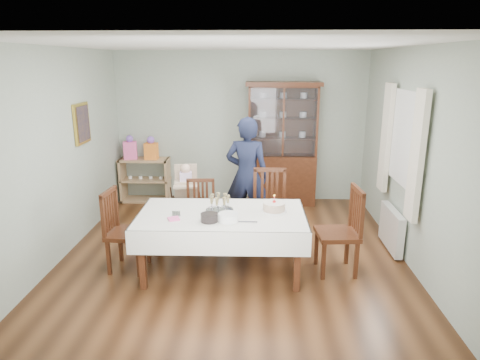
# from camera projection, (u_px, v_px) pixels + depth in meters

# --- Properties ---
(floor) EXTENTS (5.00, 5.00, 0.00)m
(floor) POSITION_uv_depth(u_px,v_px,m) (233.00, 256.00, 5.73)
(floor) COLOR #593319
(floor) RESTS_ON ground
(room_shell) EXTENTS (5.00, 5.00, 5.00)m
(room_shell) POSITION_uv_depth(u_px,v_px,m) (235.00, 123.00, 5.78)
(room_shell) COLOR #9EAA99
(room_shell) RESTS_ON floor
(dining_table) EXTENTS (2.01, 1.18, 0.76)m
(dining_table) POSITION_uv_depth(u_px,v_px,m) (222.00, 242.00, 5.21)
(dining_table) COLOR #4A2312
(dining_table) RESTS_ON floor
(china_cabinet) EXTENTS (1.30, 0.48, 2.18)m
(china_cabinet) POSITION_uv_depth(u_px,v_px,m) (282.00, 142.00, 7.57)
(china_cabinet) COLOR #4A2312
(china_cabinet) RESTS_ON floor
(sideboard) EXTENTS (0.90, 0.38, 0.80)m
(sideboard) POSITION_uv_depth(u_px,v_px,m) (145.00, 180.00, 7.89)
(sideboard) COLOR tan
(sideboard) RESTS_ON floor
(picture_frame) EXTENTS (0.04, 0.48, 0.58)m
(picture_frame) POSITION_uv_depth(u_px,v_px,m) (82.00, 123.00, 6.14)
(picture_frame) COLOR gold
(picture_frame) RESTS_ON room_shell
(window) EXTENTS (0.04, 1.02, 1.22)m
(window) POSITION_uv_depth(u_px,v_px,m) (405.00, 139.00, 5.52)
(window) COLOR white
(window) RESTS_ON room_shell
(curtain_left) EXTENTS (0.07, 0.30, 1.55)m
(curtain_left) POSITION_uv_depth(u_px,v_px,m) (417.00, 157.00, 4.95)
(curtain_left) COLOR silver
(curtain_left) RESTS_ON room_shell
(curtain_right) EXTENTS (0.07, 0.30, 1.55)m
(curtain_right) POSITION_uv_depth(u_px,v_px,m) (386.00, 138.00, 6.14)
(curtain_right) COLOR silver
(curtain_right) RESTS_ON room_shell
(radiator) EXTENTS (0.10, 0.80, 0.55)m
(radiator) POSITION_uv_depth(u_px,v_px,m) (391.00, 229.00, 5.86)
(radiator) COLOR white
(radiator) RESTS_ON floor
(chair_far_left) EXTENTS (0.45, 0.45, 0.92)m
(chair_far_left) POSITION_uv_depth(u_px,v_px,m) (201.00, 227.00, 6.00)
(chair_far_left) COLOR #4A2312
(chair_far_left) RESTS_ON floor
(chair_far_right) EXTENTS (0.49, 0.49, 1.07)m
(chair_far_right) POSITION_uv_depth(u_px,v_px,m) (269.00, 224.00, 5.98)
(chair_far_right) COLOR #4A2312
(chair_far_right) RESTS_ON floor
(chair_end_left) EXTENTS (0.49, 0.49, 1.02)m
(chair_end_left) POSITION_uv_depth(u_px,v_px,m) (127.00, 246.00, 5.31)
(chair_end_left) COLOR #4A2312
(chair_end_left) RESTS_ON floor
(chair_end_right) EXTENTS (0.52, 0.52, 1.07)m
(chair_end_right) POSITION_uv_depth(u_px,v_px,m) (338.00, 247.00, 5.23)
(chair_end_right) COLOR #4A2312
(chair_end_right) RESTS_ON floor
(woman) EXTENTS (0.70, 0.51, 1.75)m
(woman) POSITION_uv_depth(u_px,v_px,m) (247.00, 175.00, 6.35)
(woman) COLOR black
(woman) RESTS_ON floor
(high_chair) EXTENTS (0.52, 0.52, 1.04)m
(high_chair) POSITION_uv_depth(u_px,v_px,m) (187.00, 204.00, 6.54)
(high_chair) COLOR black
(high_chair) RESTS_ON floor
(champagne_tray) EXTENTS (0.34, 0.34, 0.20)m
(champagne_tray) POSITION_uv_depth(u_px,v_px,m) (220.00, 206.00, 5.17)
(champagne_tray) COLOR silver
(champagne_tray) RESTS_ON dining_table
(birthday_cake) EXTENTS (0.31, 0.31, 0.21)m
(birthday_cake) POSITION_uv_depth(u_px,v_px,m) (274.00, 207.00, 5.16)
(birthday_cake) COLOR white
(birthday_cake) RESTS_ON dining_table
(plate_stack_dark) EXTENTS (0.24, 0.24, 0.09)m
(plate_stack_dark) POSITION_uv_depth(u_px,v_px,m) (209.00, 218.00, 4.84)
(plate_stack_dark) COLOR black
(plate_stack_dark) RESTS_ON dining_table
(plate_stack_white) EXTENTS (0.27, 0.27, 0.10)m
(plate_stack_white) POSITION_uv_depth(u_px,v_px,m) (228.00, 217.00, 4.84)
(plate_stack_white) COLOR white
(plate_stack_white) RESTS_ON dining_table
(napkin_stack) EXTENTS (0.16, 0.16, 0.02)m
(napkin_stack) POSITION_uv_depth(u_px,v_px,m) (174.00, 219.00, 4.91)
(napkin_stack) COLOR #F75BA0
(napkin_stack) RESTS_ON dining_table
(cutlery) EXTENTS (0.16, 0.20, 0.01)m
(cutlery) POSITION_uv_depth(u_px,v_px,m) (173.00, 214.00, 5.08)
(cutlery) COLOR silver
(cutlery) RESTS_ON dining_table
(cake_knife) EXTENTS (0.31, 0.04, 0.01)m
(cake_knife) POSITION_uv_depth(u_px,v_px,m) (244.00, 222.00, 4.83)
(cake_knife) COLOR silver
(cake_knife) RESTS_ON dining_table
(gift_bag_pink) EXTENTS (0.26, 0.19, 0.43)m
(gift_bag_pink) POSITION_uv_depth(u_px,v_px,m) (130.00, 148.00, 7.72)
(gift_bag_pink) COLOR #F75BA0
(gift_bag_pink) RESTS_ON sideboard
(gift_bag_orange) EXTENTS (0.24, 0.18, 0.42)m
(gift_bag_orange) POSITION_uv_depth(u_px,v_px,m) (151.00, 149.00, 7.70)
(gift_bag_orange) COLOR orange
(gift_bag_orange) RESTS_ON sideboard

